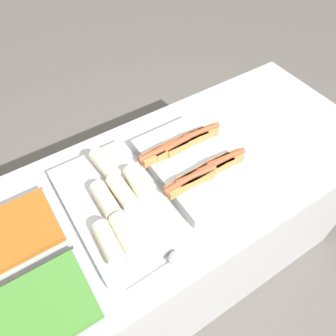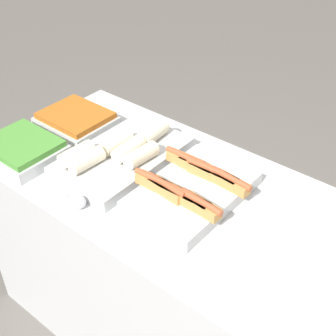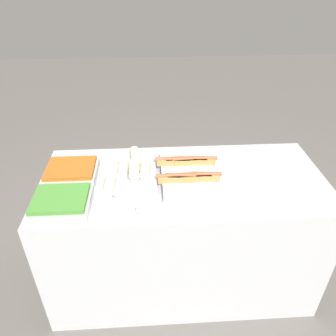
% 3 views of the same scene
% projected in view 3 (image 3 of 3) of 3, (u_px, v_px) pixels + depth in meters
% --- Properties ---
extents(ground_plane, '(12.00, 12.00, 0.00)m').
position_uv_depth(ground_plane, '(180.00, 275.00, 2.41)').
color(ground_plane, slate).
extents(counter, '(1.68, 0.76, 0.87)m').
position_uv_depth(counter, '(182.00, 232.00, 2.17)').
color(counter, silver).
rests_on(counter, ground_plane).
extents(tray_hotdogs, '(0.38, 0.46, 0.10)m').
position_uv_depth(tray_hotdogs, '(187.00, 173.00, 1.91)').
color(tray_hotdogs, silver).
rests_on(tray_hotdogs, counter).
extents(tray_wraps, '(0.32, 0.52, 0.11)m').
position_uv_depth(tray_wraps, '(129.00, 176.00, 1.89)').
color(tray_wraps, silver).
rests_on(tray_wraps, counter).
extents(tray_side_front, '(0.30, 0.25, 0.07)m').
position_uv_depth(tray_side_front, '(61.00, 203.00, 1.69)').
color(tray_side_front, silver).
rests_on(tray_side_front, counter).
extents(tray_side_back, '(0.30, 0.25, 0.07)m').
position_uv_depth(tray_side_back, '(71.00, 172.00, 1.93)').
color(tray_side_back, silver).
rests_on(tray_side_back, counter).
extents(serving_spoon_near, '(0.21, 0.05, 0.05)m').
position_uv_depth(serving_spoon_near, '(138.00, 210.00, 1.66)').
color(serving_spoon_near, silver).
rests_on(serving_spoon_near, counter).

